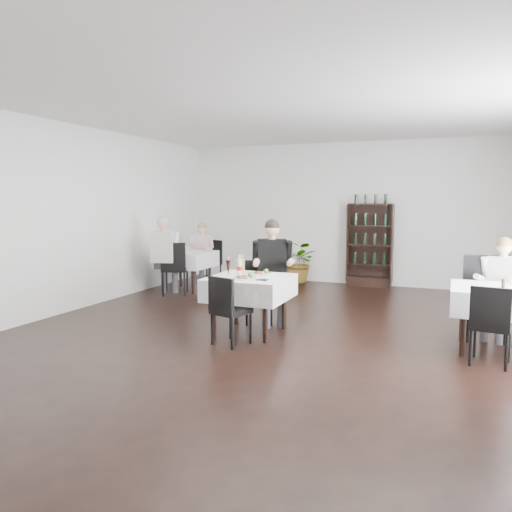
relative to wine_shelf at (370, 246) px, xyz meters
The scene contains 23 objects.
room_shell 4.40m from the wine_shelf, 97.92° to the right, with size 9.00×9.00×9.00m.
wine_shelf is the anchor object (origin of this frame).
main_table 4.41m from the wine_shelf, 101.78° to the right, with size 1.03×1.03×0.77m.
left_table 3.77m from the wine_shelf, 151.20° to the right, with size 0.98×0.98×0.77m.
right_table 4.54m from the wine_shelf, 62.38° to the right, with size 0.98×0.98×0.77m.
potted_tree 1.53m from the wine_shelf, behind, with size 0.82×0.71×0.91m, color #2F5E20.
main_chair_far 3.83m from the wine_shelf, 105.50° to the right, with size 0.54×0.54×0.90m.
main_chair_near 5.07m from the wine_shelf, 100.62° to the right, with size 0.50×0.50×0.86m.
left_chair_far 3.34m from the wine_shelf, 162.09° to the right, with size 0.57×0.57×0.95m.
left_chair_near 4.03m from the wine_shelf, 143.67° to the right, with size 0.60×0.60×1.01m.
right_chair_far 3.95m from the wine_shelf, 59.40° to the right, with size 0.54×0.54×1.07m.
right_chair_near 5.05m from the wine_shelf, 66.33° to the right, with size 0.46×0.46×0.88m.
diner_main 3.77m from the wine_shelf, 102.36° to the right, with size 0.68×0.71×1.52m.
diner_left_far 3.50m from the wine_shelf, 160.03° to the right, with size 0.53×0.54×1.32m.
diner_left_near 4.19m from the wine_shelf, 144.45° to the right, with size 0.62×0.66×1.50m.
diner_right_far 4.05m from the wine_shelf, 57.03° to the right, with size 0.58×0.61×1.32m.
plate_far 4.16m from the wine_shelf, 101.43° to the right, with size 0.26×0.26×0.08m.
plate_near 4.63m from the wine_shelf, 100.81° to the right, with size 0.37×0.37×0.09m.
pilsner_dark 4.52m from the wine_shelf, 105.33° to the right, with size 0.06×0.06×0.27m.
pilsner_lager 4.36m from the wine_shelf, 103.82° to the right, with size 0.07×0.07×0.29m.
coke_bottle 4.40m from the wine_shelf, 104.08° to the right, with size 0.07×0.07×0.28m.
napkin_cutlery 4.58m from the wine_shelf, 98.10° to the right, with size 0.16×0.17×0.02m.
pepper_mill 4.58m from the wine_shelf, 61.63° to the right, with size 0.04×0.04×0.11m, color black.
Camera 1 is at (2.23, -6.10, 1.79)m, focal length 35.00 mm.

